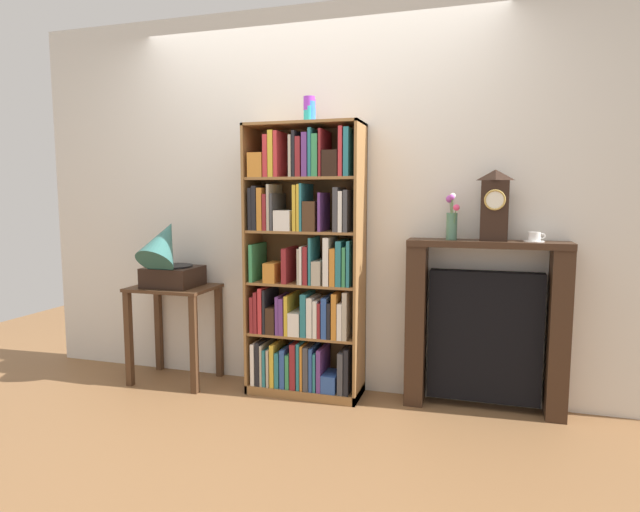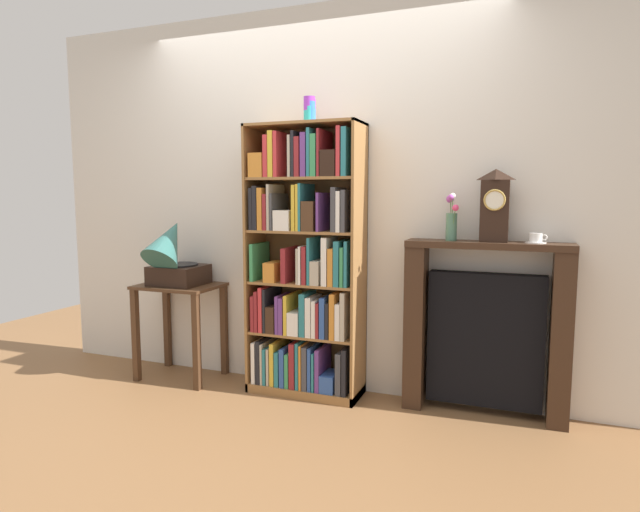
{
  "view_description": "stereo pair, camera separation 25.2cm",
  "coord_description": "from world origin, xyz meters",
  "px_view_note": "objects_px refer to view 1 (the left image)",
  "views": [
    {
      "loc": [
        1.11,
        -3.24,
        1.35
      ],
      "look_at": [
        0.1,
        0.08,
        0.95
      ],
      "focal_mm": 29.65,
      "sensor_mm": 36.0,
      "label": 1
    },
    {
      "loc": [
        1.35,
        -3.15,
        1.35
      ],
      "look_at": [
        0.1,
        0.08,
        0.95
      ],
      "focal_mm": 29.65,
      "sensor_mm": 36.0,
      "label": 2
    }
  ],
  "objects_px": {
    "bookshelf": "(305,273)",
    "teacup_with_saucer": "(534,237)",
    "mantel_clock": "(494,205)",
    "fireplace_mantel": "(485,327)",
    "gramophone": "(167,257)",
    "flower_vase": "(452,220)",
    "cup_stack": "(310,110)",
    "side_table_left": "(174,311)"
  },
  "relations": [
    {
      "from": "bookshelf",
      "to": "teacup_with_saucer",
      "type": "relative_size",
      "value": 14.79
    },
    {
      "from": "bookshelf",
      "to": "mantel_clock",
      "type": "xyz_separation_m",
      "value": [
        1.19,
        0.06,
        0.45
      ]
    },
    {
      "from": "fireplace_mantel",
      "to": "teacup_with_saucer",
      "type": "xyz_separation_m",
      "value": [
        0.26,
        -0.02,
        0.57
      ]
    },
    {
      "from": "gramophone",
      "to": "fireplace_mantel",
      "type": "distance_m",
      "value": 2.18
    },
    {
      "from": "flower_vase",
      "to": "bookshelf",
      "type": "bearing_deg",
      "value": -176.14
    },
    {
      "from": "cup_stack",
      "to": "teacup_with_saucer",
      "type": "relative_size",
      "value": 1.35
    },
    {
      "from": "cup_stack",
      "to": "bookshelf",
      "type": "bearing_deg",
      "value": 177.88
    },
    {
      "from": "bookshelf",
      "to": "side_table_left",
      "type": "xyz_separation_m",
      "value": [
        -0.98,
        -0.04,
        -0.32
      ]
    },
    {
      "from": "side_table_left",
      "to": "flower_vase",
      "type": "height_order",
      "value": "flower_vase"
    },
    {
      "from": "cup_stack",
      "to": "gramophone",
      "type": "distance_m",
      "value": 1.41
    },
    {
      "from": "bookshelf",
      "to": "mantel_clock",
      "type": "bearing_deg",
      "value": 2.87
    },
    {
      "from": "fireplace_mantel",
      "to": "teacup_with_saucer",
      "type": "distance_m",
      "value": 0.63
    },
    {
      "from": "teacup_with_saucer",
      "to": "flower_vase",
      "type": "bearing_deg",
      "value": 179.78
    },
    {
      "from": "bookshelf",
      "to": "cup_stack",
      "type": "xyz_separation_m",
      "value": [
        0.04,
        -0.0,
        1.06
      ]
    },
    {
      "from": "fireplace_mantel",
      "to": "teacup_with_saucer",
      "type": "height_order",
      "value": "teacup_with_saucer"
    },
    {
      "from": "flower_vase",
      "to": "teacup_with_saucer",
      "type": "relative_size",
      "value": 2.36
    },
    {
      "from": "cup_stack",
      "to": "gramophone",
      "type": "relative_size",
      "value": 0.31
    },
    {
      "from": "bookshelf",
      "to": "fireplace_mantel",
      "type": "relative_size",
      "value": 1.69
    },
    {
      "from": "flower_vase",
      "to": "teacup_with_saucer",
      "type": "bearing_deg",
      "value": -0.22
    },
    {
      "from": "gramophone",
      "to": "mantel_clock",
      "type": "xyz_separation_m",
      "value": [
        2.17,
        0.17,
        0.37
      ]
    },
    {
      "from": "bookshelf",
      "to": "mantel_clock",
      "type": "relative_size",
      "value": 4.22
    },
    {
      "from": "side_table_left",
      "to": "teacup_with_saucer",
      "type": "bearing_deg",
      "value": 2.51
    },
    {
      "from": "fireplace_mantel",
      "to": "mantel_clock",
      "type": "xyz_separation_m",
      "value": [
        0.03,
        -0.02,
        0.76
      ]
    },
    {
      "from": "mantel_clock",
      "to": "flower_vase",
      "type": "distance_m",
      "value": 0.26
    },
    {
      "from": "side_table_left",
      "to": "teacup_with_saucer",
      "type": "relative_size",
      "value": 5.71
    },
    {
      "from": "flower_vase",
      "to": "teacup_with_saucer",
      "type": "height_order",
      "value": "flower_vase"
    },
    {
      "from": "side_table_left",
      "to": "flower_vase",
      "type": "relative_size",
      "value": 2.42
    },
    {
      "from": "bookshelf",
      "to": "fireplace_mantel",
      "type": "bearing_deg",
      "value": 3.87
    },
    {
      "from": "cup_stack",
      "to": "teacup_with_saucer",
      "type": "bearing_deg",
      "value": 2.61
    },
    {
      "from": "cup_stack",
      "to": "fireplace_mantel",
      "type": "height_order",
      "value": "cup_stack"
    },
    {
      "from": "side_table_left",
      "to": "gramophone",
      "type": "relative_size",
      "value": 1.3
    },
    {
      "from": "gramophone",
      "to": "fireplace_mantel",
      "type": "bearing_deg",
      "value": 4.98
    },
    {
      "from": "cup_stack",
      "to": "fireplace_mantel",
      "type": "distance_m",
      "value": 1.77
    },
    {
      "from": "side_table_left",
      "to": "flower_vase",
      "type": "xyz_separation_m",
      "value": [
        1.92,
        0.11,
        0.68
      ]
    },
    {
      "from": "side_table_left",
      "to": "fireplace_mantel",
      "type": "height_order",
      "value": "fireplace_mantel"
    },
    {
      "from": "gramophone",
      "to": "teacup_with_saucer",
      "type": "height_order",
      "value": "gramophone"
    },
    {
      "from": "fireplace_mantel",
      "to": "flower_vase",
      "type": "relative_size",
      "value": 3.71
    },
    {
      "from": "mantel_clock",
      "to": "teacup_with_saucer",
      "type": "height_order",
      "value": "mantel_clock"
    },
    {
      "from": "flower_vase",
      "to": "teacup_with_saucer",
      "type": "distance_m",
      "value": 0.49
    },
    {
      "from": "teacup_with_saucer",
      "to": "side_table_left",
      "type": "bearing_deg",
      "value": -177.49
    },
    {
      "from": "side_table_left",
      "to": "fireplace_mantel",
      "type": "distance_m",
      "value": 2.14
    },
    {
      "from": "cup_stack",
      "to": "side_table_left",
      "type": "height_order",
      "value": "cup_stack"
    }
  ]
}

